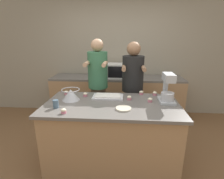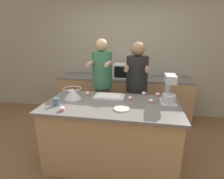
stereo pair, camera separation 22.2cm
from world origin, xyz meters
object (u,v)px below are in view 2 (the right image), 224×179
at_px(person_left, 102,87).
at_px(cupcake_0, 87,94).
at_px(cupcake_1, 158,95).
at_px(cupcake_3, 70,91).
at_px(cupcake_2, 62,109).
at_px(cupcake_5, 130,98).
at_px(microwave_oven, 124,71).
at_px(small_plate, 122,109).
at_px(baking_tray, 109,96).
at_px(cupcake_4, 144,94).
at_px(stand_mixer, 169,91).
at_px(drinking_glass, 56,102).
at_px(person_right, 136,91).
at_px(cupcake_6, 151,101).
at_px(mixing_bowl, 73,93).

xyz_separation_m(person_left, cupcake_0, (-0.13, -0.45, 0.02)).
height_order(cupcake_1, cupcake_3, same).
height_order(person_left, cupcake_2, person_left).
bearing_deg(cupcake_5, cupcake_1, 30.12).
bearing_deg(microwave_oven, small_plate, -85.06).
height_order(baking_tray, cupcake_4, cupcake_4).
relative_size(person_left, baking_tray, 3.92).
bearing_deg(cupcake_4, person_left, 157.13).
height_order(baking_tray, microwave_oven, microwave_oven).
distance_m(stand_mixer, drinking_glass, 1.46).
bearing_deg(person_right, stand_mixer, -53.15).
bearing_deg(cupcake_5, drinking_glass, -158.68).
height_order(person_left, baking_tray, person_left).
relative_size(microwave_oven, cupcake_2, 7.11).
relative_size(baking_tray, drinking_glass, 4.31).
bearing_deg(microwave_oven, stand_mixer, -62.14).
relative_size(person_right, cupcake_6, 27.05).
distance_m(drinking_glass, cupcake_5, 0.99).
bearing_deg(microwave_oven, cupcake_1, -61.05).
bearing_deg(cupcake_4, cupcake_6, -73.34).
xyz_separation_m(person_left, baking_tray, (0.22, -0.48, 0.01)).
distance_m(small_plate, cupcake_1, 0.74).
xyz_separation_m(person_right, small_plate, (-0.14, -0.89, 0.03)).
distance_m(cupcake_0, cupcake_4, 0.85).
height_order(cupcake_0, cupcake_1, same).
relative_size(baking_tray, cupcake_4, 7.08).
xyz_separation_m(cupcake_1, cupcake_4, (-0.20, 0.02, 0.00)).
xyz_separation_m(stand_mixer, cupcake_3, (-1.46, 0.20, -0.14)).
relative_size(stand_mixer, cupcake_4, 6.32).
height_order(small_plate, cupcake_0, cupcake_0).
distance_m(person_left, stand_mixer, 1.19).
relative_size(cupcake_0, cupcake_1, 1.00).
bearing_deg(cupcake_6, drinking_glass, -166.21).
bearing_deg(mixing_bowl, drinking_glass, -109.82).
bearing_deg(stand_mixer, person_right, 126.85).
distance_m(person_right, cupcake_0, 0.84).
xyz_separation_m(mixing_bowl, cupcake_5, (0.81, 0.07, -0.05)).
bearing_deg(cupcake_4, person_right, 112.23).
xyz_separation_m(stand_mixer, cupcake_5, (-0.50, 0.04, -0.14)).
bearing_deg(stand_mixer, cupcake_0, 173.21).
xyz_separation_m(person_right, cupcake_3, (-1.02, -0.38, 0.05)).
relative_size(drinking_glass, cupcake_0, 1.64).
height_order(person_right, cupcake_0, person_right).
height_order(baking_tray, drinking_glass, drinking_glass).
distance_m(drinking_glass, small_plate, 0.84).
bearing_deg(cupcake_1, cupcake_0, -172.91).
xyz_separation_m(small_plate, cupcake_2, (-0.69, -0.17, 0.02)).
bearing_deg(small_plate, cupcake_6, 37.94).
relative_size(small_plate, cupcake_5, 3.09).
distance_m(microwave_oven, cupcake_2, 1.93).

